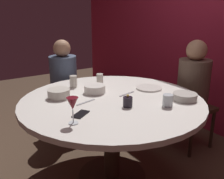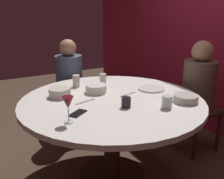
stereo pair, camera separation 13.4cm
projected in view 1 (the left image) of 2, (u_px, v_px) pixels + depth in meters
The scene contains 16 objects.
ground_plane at pixel (112, 177), 2.30m from camera, with size 8.00×8.00×0.00m, color #4C3828.
dining_table at pixel (112, 114), 2.12m from camera, with size 1.49×1.49×0.75m.
seated_diner_left at pixel (64, 78), 2.86m from camera, with size 0.40×0.40×1.14m.
seated_diner_back at pixel (193, 83), 2.62m from camera, with size 0.40×0.40×1.16m.
candle_holder at pixel (127, 102), 1.89m from camera, with size 0.07×0.07×0.10m.
wine_glass at pixel (72, 105), 1.59m from camera, with size 0.08×0.08×0.18m.
dinner_plate at pixel (149, 88), 2.34m from camera, with size 0.24×0.24×0.01m, color silver.
cell_phone at pixel (81, 114), 1.76m from camera, with size 0.07×0.14×0.01m, color black.
bowl_serving_large at pixel (95, 89), 2.22m from camera, with size 0.18×0.18×0.07m, color silver.
bowl_salad_center at pixel (185, 97), 2.04m from camera, with size 0.19×0.19×0.06m, color #B2ADA3.
bowl_small_white at pixel (59, 94), 2.09m from camera, with size 0.18×0.18×0.07m, color beige.
cup_near_candle at pixel (100, 79), 2.47m from camera, with size 0.06×0.06×0.10m, color beige.
cup_by_left_diner at pixel (73, 81), 2.37m from camera, with size 0.07×0.07×0.11m, color beige.
cup_by_right_diner at pixel (168, 101), 1.90m from camera, with size 0.08×0.08×0.09m, color silver.
fork_near_plate at pixel (127, 94), 2.19m from camera, with size 0.02×0.18×0.01m, color #B7B7BC.
knife_near_plate at pixel (86, 102), 1.99m from camera, with size 0.02×0.18×0.01m, color #B7B7BC.
Camera 1 is at (1.62, -1.09, 1.45)m, focal length 40.79 mm.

